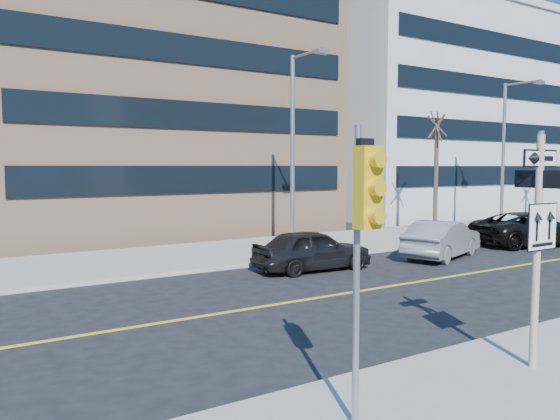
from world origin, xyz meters
TOP-DOWN VIEW (x-y plane):
  - ground at (0.00, 0.00)m, footprint 120.00×120.00m
  - far_sidewalk at (18.00, 12.00)m, footprint 66.00×6.00m
  - sign_pole at (0.00, -2.51)m, footprint 0.92×0.92m
  - traffic_signal at (-4.00, -2.66)m, footprint 0.32×0.45m
  - parked_car_a at (2.39, 7.34)m, footprint 1.98×4.36m
  - parked_car_b at (8.26, 6.70)m, footprint 3.01×4.79m
  - parked_car_c at (14.39, 6.85)m, footprint 3.83×5.99m
  - streetlight_a at (4.00, 10.76)m, footprint 0.55×2.25m
  - streetlight_b at (18.00, 10.76)m, footprint 0.55×2.25m
  - street_tree_west at (13.00, 11.30)m, footprint 1.80×1.80m
  - building_brick at (2.00, 25.00)m, footprint 18.00×18.00m
  - building_grey_mid at (24.00, 24.00)m, footprint 20.00×16.00m
  - building_grey_far at (45.00, 27.00)m, footprint 18.00×18.00m

SIDE VIEW (x-z plane):
  - ground at x=0.00m, z-range 0.00..0.00m
  - far_sidewalk at x=18.00m, z-range 0.00..0.15m
  - parked_car_a at x=2.39m, z-range 0.00..1.45m
  - parked_car_b at x=8.26m, z-range 0.00..1.49m
  - parked_car_c at x=14.39m, z-range 0.00..1.54m
  - sign_pole at x=0.00m, z-range 0.41..4.47m
  - traffic_signal at x=-4.00m, z-range 1.03..5.03m
  - streetlight_a at x=4.00m, z-range 0.76..8.76m
  - streetlight_b at x=18.00m, z-range 0.76..8.76m
  - street_tree_west at x=13.00m, z-range 2.35..8.70m
  - building_grey_mid at x=24.00m, z-range 0.00..15.00m
  - building_grey_far at x=45.00m, z-range 0.00..16.00m
  - building_brick at x=2.00m, z-range 0.00..18.00m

